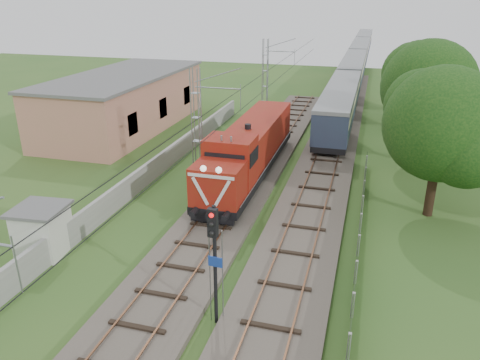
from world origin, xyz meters
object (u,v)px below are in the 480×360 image
(locomotive, at_px, (249,149))
(relay_hut, at_px, (42,230))
(signal_post, at_px, (214,246))
(coach_rake, at_px, (357,59))

(locomotive, bearing_deg, relay_hut, -119.99)
(locomotive, xyz_separation_m, relay_hut, (-7.40, -12.82, -0.91))
(signal_post, height_order, relay_hut, signal_post)
(locomotive, bearing_deg, signal_post, -80.08)
(coach_rake, distance_m, relay_hut, 62.23)
(locomotive, distance_m, signal_post, 15.99)
(coach_rake, distance_m, signal_post, 63.89)
(locomotive, relative_size, signal_post, 3.20)
(coach_rake, relative_size, signal_post, 16.57)
(locomotive, relative_size, coach_rake, 0.19)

